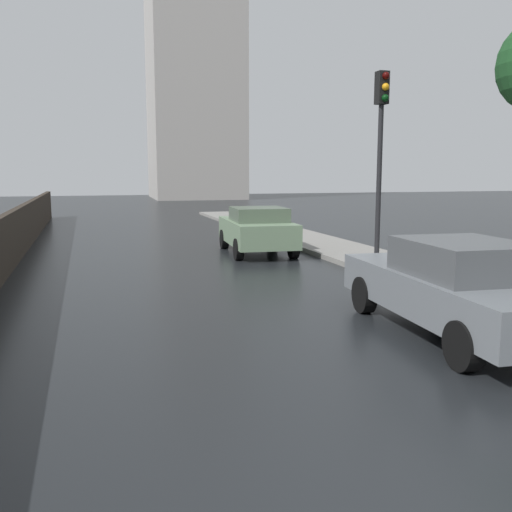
% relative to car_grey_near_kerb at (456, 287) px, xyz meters
% --- Properties ---
extents(car_grey_near_kerb, '(2.06, 4.68, 1.46)m').
position_rel_car_grey_near_kerb_xyz_m(car_grey_near_kerb, '(0.00, 0.00, 0.00)').
color(car_grey_near_kerb, slate).
rests_on(car_grey_near_kerb, ground).
extents(car_green_mid_road, '(2.05, 3.94, 1.41)m').
position_rel_car_grey_near_kerb_xyz_m(car_green_mid_road, '(-0.36, 9.18, -0.01)').
color(car_green_mid_road, slate).
rests_on(car_green_mid_road, ground).
extents(traffic_light, '(0.26, 0.39, 4.64)m').
position_rel_car_grey_near_kerb_xyz_m(traffic_light, '(1.45, 5.06, 2.59)').
color(traffic_light, black).
rests_on(traffic_light, sidewalk_strip).
extents(distant_tower, '(8.50, 10.62, 30.72)m').
position_rel_car_grey_near_kerb_xyz_m(distant_tower, '(4.92, 47.19, 11.99)').
color(distant_tower, '#9E9993').
rests_on(distant_tower, ground).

